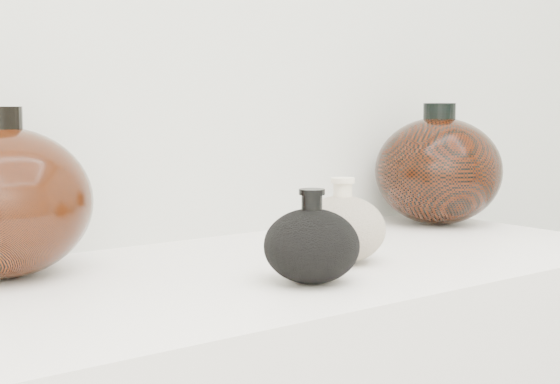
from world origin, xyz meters
TOP-DOWN VIEW (x-y plane):
  - black_gourd_vase at (-0.00, 0.83)m, footprint 0.15×0.15m
  - cream_gourd_vase at (0.11, 0.91)m, footprint 0.13×0.13m
  - left_round_pot at (-0.30, 1.10)m, footprint 0.26×0.26m
  - right_round_pot at (0.50, 1.07)m, footprint 0.30×0.30m

SIDE VIEW (x-z plane):
  - black_gourd_vase at x=0.00m, z-range 0.89..1.01m
  - cream_gourd_vase at x=0.11m, z-range 0.89..1.01m
  - left_round_pot at x=-0.30m, z-range 0.89..1.11m
  - right_round_pot at x=0.50m, z-range 0.89..1.11m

